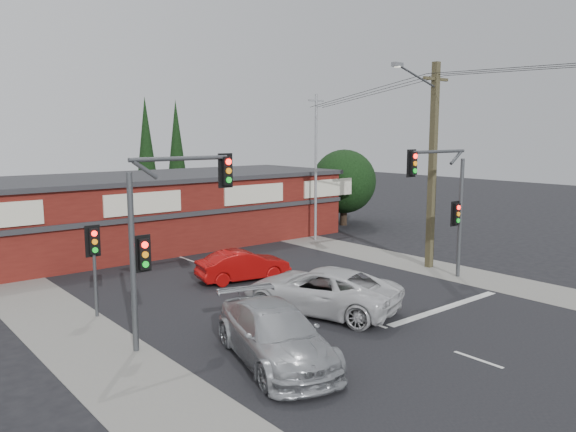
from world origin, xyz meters
TOP-DOWN VIEW (x-y plane):
  - ground at (0.00, 0.00)m, footprint 120.00×120.00m
  - road_strip at (0.00, 5.00)m, footprint 14.00×70.00m
  - verge_left at (-8.50, 5.00)m, footprint 3.00×70.00m
  - verge_right at (8.50, 5.00)m, footprint 3.00×70.00m
  - stop_line at (3.50, -1.50)m, footprint 6.50×0.35m
  - white_suv at (-0.49, 1.28)m, footprint 4.64×6.55m
  - silver_suv at (-4.68, -1.33)m, footprint 3.76×6.04m
  - red_sedan at (-0.12, 6.82)m, footprint 4.41×2.28m
  - lane_dashes at (0.00, 7.86)m, footprint 0.12×53.31m
  - shop_building at (-0.99, 16.99)m, footprint 27.30×8.40m
  - tree_cluster at (14.69, 15.44)m, footprint 5.90×5.10m
  - conifer_near at (3.50, 24.00)m, footprint 1.80×1.80m
  - conifer_far at (7.00, 26.00)m, footprint 1.80×1.80m
  - traffic_mast_left at (-6.43, 2.00)m, footprint 3.77×0.27m
  - traffic_mast_right at (6.86, 1.00)m, footprint 3.96×0.27m
  - pedestal_signal at (-7.20, 6.01)m, footprint 0.55×0.27m
  - utility_pole at (8.36, 2.99)m, footprint 4.38×0.59m
  - steel_pole at (9.00, 12.00)m, footprint 1.20×0.16m
  - power_lines at (8.47, -2.47)m, footprint 2.01×29.00m

SIDE VIEW (x-z plane):
  - ground at x=0.00m, z-range 0.00..0.00m
  - road_strip at x=0.00m, z-range 0.00..0.01m
  - verge_left at x=-8.50m, z-range 0.00..0.02m
  - verge_right at x=8.50m, z-range 0.00..0.02m
  - lane_dashes at x=0.00m, z-range 0.01..0.02m
  - stop_line at x=3.50m, z-range 0.01..0.02m
  - red_sedan at x=-0.12m, z-range 0.00..1.39m
  - silver_suv at x=-4.68m, z-range 0.00..1.63m
  - white_suv at x=-0.49m, z-range 0.00..1.66m
  - shop_building at x=-0.99m, z-range 0.02..4.25m
  - pedestal_signal at x=-7.20m, z-range 0.72..4.09m
  - tree_cluster at x=14.69m, z-range 0.15..5.65m
  - traffic_mast_left at x=-6.43m, z-range 0.94..6.92m
  - traffic_mast_right at x=6.86m, z-range 0.96..6.93m
  - steel_pole at x=9.00m, z-range 0.20..9.20m
  - utility_pole at x=8.36m, z-range 0.40..10.40m
  - conifer_near at x=3.50m, z-range 0.85..10.10m
  - conifer_far at x=7.00m, z-range 0.85..10.10m
  - power_lines at x=8.47m, z-range 8.43..9.65m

